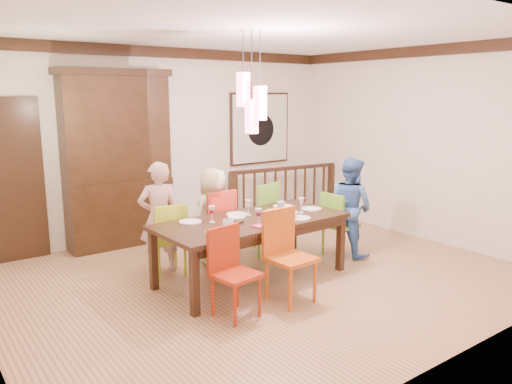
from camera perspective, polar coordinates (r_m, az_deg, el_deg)
floor at (r=6.23m, az=0.72°, el=-9.57°), size 6.00×6.00×0.00m
ceiling at (r=5.87m, az=0.79°, el=17.97°), size 6.00×6.00×0.00m
wall_back at (r=8.00m, az=-10.14°, el=5.58°), size 6.00×0.00×6.00m
wall_right at (r=8.03m, az=18.17°, el=5.23°), size 0.00×5.00×5.00m
crown_molding at (r=5.86m, az=0.79°, el=17.20°), size 6.00×5.00×0.16m
panel_door at (r=7.28m, az=-27.03°, el=0.81°), size 1.04×0.07×2.24m
white_doorway at (r=8.18m, az=-7.74°, el=2.95°), size 0.97×0.05×2.22m
painting at (r=8.89m, az=0.47°, el=7.27°), size 1.25×0.06×1.25m
pendant_cluster at (r=5.72m, az=-0.50°, el=10.18°), size 0.27×0.21×1.14m
dining_table at (r=5.92m, az=-0.48°, el=-3.82°), size 2.34×1.13×0.75m
chair_far_left at (r=6.22m, az=-10.17°, el=-4.71°), size 0.46×0.46×0.91m
chair_far_mid at (r=6.55m, az=-4.93°, el=-3.34°), size 0.48×0.48×0.99m
chair_far_right at (r=6.89m, az=0.06°, el=-2.45°), size 0.56×0.56×1.02m
chair_near_left at (r=4.99m, az=-2.31°, el=-8.60°), size 0.46×0.46×0.91m
chair_near_mid at (r=5.33m, az=4.05°, el=-6.74°), size 0.47×0.47×0.99m
chair_end_right at (r=6.94m, az=9.63°, el=-3.11°), size 0.43×0.43×0.89m
china_hutch at (r=7.48m, az=-15.55°, el=3.64°), size 1.62×0.46×2.55m
balustrade at (r=8.75m, az=3.38°, el=-0.08°), size 2.19×0.32×0.96m
person_far_left at (r=6.28m, az=-11.01°, el=-2.90°), size 0.57×0.44×1.40m
person_far_mid at (r=6.59m, az=-4.83°, el=-2.70°), size 0.67×0.49×1.26m
person_end_right at (r=6.97m, az=10.71°, el=-1.67°), size 0.56×0.69×1.36m
serving_bowl at (r=5.94m, az=2.94°, el=-2.60°), size 0.40×0.40×0.08m
small_bowl at (r=5.77m, az=-2.24°, el=-3.10°), size 0.28×0.28×0.07m
cup_left at (r=5.52m, az=-3.20°, el=-3.62°), size 0.14×0.14×0.09m
cup_right at (r=6.39m, az=2.86°, el=-1.54°), size 0.13×0.13×0.10m
plate_far_left at (r=5.79m, az=-7.52°, el=-3.40°), size 0.26×0.26×0.01m
plate_far_mid at (r=6.10m, az=-2.20°, el=-2.56°), size 0.26×0.26×0.01m
plate_far_right at (r=6.52m, az=3.11°, el=-1.67°), size 0.26×0.26×0.01m
plate_near_left at (r=5.35m, az=-4.45°, el=-4.57°), size 0.26×0.26×0.01m
plate_near_mid at (r=5.94m, az=4.97°, el=-2.99°), size 0.26×0.26×0.01m
plate_end_right at (r=6.43m, az=6.37°, el=-1.91°), size 0.26×0.26×0.01m
wine_glass_a at (r=5.76m, az=-5.06°, el=-2.54°), size 0.08×0.08×0.19m
wine_glass_b at (r=6.06m, az=-0.90°, el=-1.80°), size 0.08×0.08×0.19m
wine_glass_c at (r=5.61m, az=0.27°, el=-2.85°), size 0.08×0.08×0.19m
wine_glass_d at (r=6.21m, az=5.20°, el=-1.52°), size 0.08×0.08×0.19m
napkin at (r=5.58m, az=0.64°, el=-3.87°), size 0.18×0.14×0.01m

